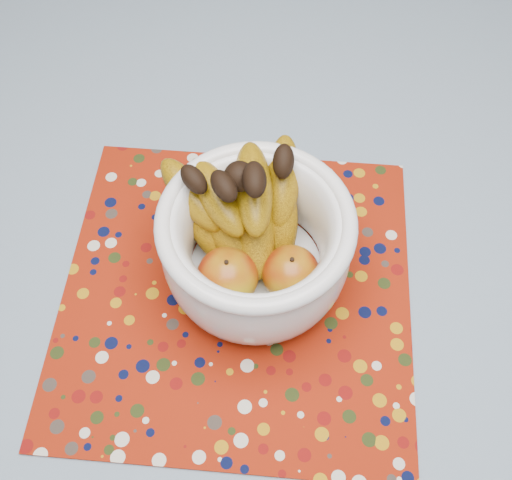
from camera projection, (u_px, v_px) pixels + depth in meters
table at (283, 306)px, 0.82m from camera, size 1.20×1.20×0.75m
tablecloth at (286, 279)px, 0.75m from camera, size 1.32×1.32×0.01m
placemat at (237, 291)px, 0.74m from camera, size 0.45×0.45×0.00m
fruit_bowl at (246, 233)px, 0.68m from camera, size 0.26×0.24×0.19m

